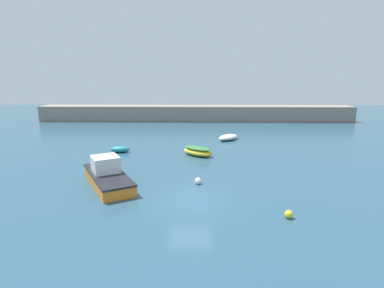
% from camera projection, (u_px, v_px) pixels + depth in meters
% --- Properties ---
extents(ground_plane, '(120.00, 120.00, 0.20)m').
position_uv_depth(ground_plane, '(191.00, 201.00, 17.25)').
color(ground_plane, '#284C60').
extents(harbor_breakwater, '(49.42, 3.78, 2.38)m').
position_uv_depth(harbor_breakwater, '(196.00, 113.00, 48.24)').
color(harbor_breakwater, gray).
rests_on(harbor_breakwater, ground_plane).
extents(rowboat_with_red_cover, '(3.20, 2.92, 0.80)m').
position_uv_depth(rowboat_with_red_cover, '(198.00, 151.00, 26.81)').
color(rowboat_with_red_cover, yellow).
rests_on(rowboat_with_red_cover, ground_plane).
extents(motorboat_grey_hull, '(4.73, 6.16, 1.82)m').
position_uv_depth(motorboat_grey_hull, '(107.00, 175.00, 19.54)').
color(motorboat_grey_hull, orange).
rests_on(motorboat_grey_hull, ground_plane).
extents(rowboat_white_midwater, '(2.94, 2.96, 0.63)m').
position_uv_depth(rowboat_white_midwater, '(228.00, 137.00, 33.41)').
color(rowboat_white_midwater, white).
rests_on(rowboat_white_midwater, ground_plane).
extents(fishing_dinghy_green, '(1.87, 1.03, 0.59)m').
position_uv_depth(fishing_dinghy_green, '(120.00, 149.00, 27.95)').
color(fishing_dinghy_green, teal).
rests_on(fishing_dinghy_green, ground_plane).
extents(mooring_buoy_yellow, '(0.41, 0.41, 0.41)m').
position_uv_depth(mooring_buoy_yellow, '(289.00, 214.00, 14.88)').
color(mooring_buoy_yellow, yellow).
rests_on(mooring_buoy_yellow, ground_plane).
extents(mooring_buoy_white, '(0.43, 0.43, 0.43)m').
position_uv_depth(mooring_buoy_white, '(198.00, 181.00, 19.66)').
color(mooring_buoy_white, white).
rests_on(mooring_buoy_white, ground_plane).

